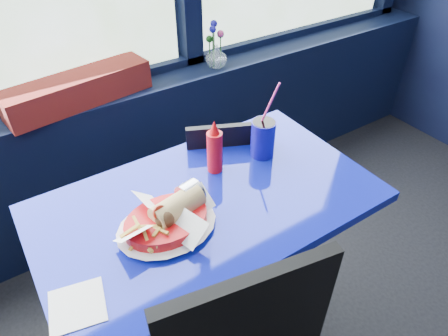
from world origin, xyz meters
TOP-DOWN VIEW (x-y plane):
  - window_sill at (0.00, 2.87)m, footprint 5.00×0.26m
  - near_table at (0.30, 2.00)m, footprint 1.20×0.70m
  - chair_near_back at (0.51, 2.33)m, footprint 0.51×0.51m
  - planter_box at (0.12, 2.84)m, footprint 0.69×0.26m
  - flower_vase at (0.85, 2.82)m, footprint 0.16×0.16m
  - food_basket at (0.12, 1.95)m, footprint 0.34×0.34m
  - ketchup_bottle at (0.41, 2.13)m, footprint 0.06×0.06m
  - soda_cup at (0.62, 2.11)m, footprint 0.10×0.10m
  - napkin at (-0.22, 1.83)m, footprint 0.17×0.17m

SIDE VIEW (x-z plane):
  - window_sill at x=0.00m, z-range 0.00..0.80m
  - chair_near_back at x=0.51m, z-range 0.06..0.91m
  - near_table at x=0.30m, z-range 0.19..0.94m
  - napkin at x=-0.22m, z-range 0.75..0.75m
  - food_basket at x=0.12m, z-range 0.73..0.84m
  - soda_cup at x=0.62m, z-range 0.67..0.99m
  - ketchup_bottle at x=0.41m, z-range 0.74..0.96m
  - planter_box at x=0.12m, z-range 0.80..0.93m
  - flower_vase at x=0.85m, z-range 0.75..1.00m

